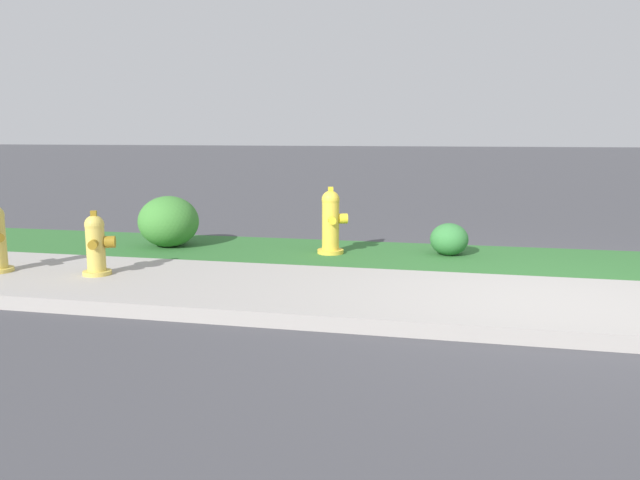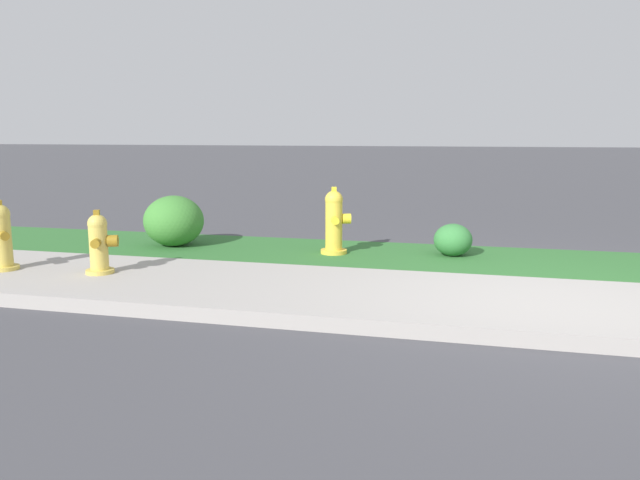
% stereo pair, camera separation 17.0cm
% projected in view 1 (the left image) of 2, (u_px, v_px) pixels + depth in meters
% --- Properties ---
extents(ground_plane, '(120.00, 120.00, 0.00)m').
position_uv_depth(ground_plane, '(562.00, 304.00, 5.24)').
color(ground_plane, '#424247').
extents(sidewalk_pavement, '(18.00, 2.00, 0.01)m').
position_uv_depth(sidewalk_pavement, '(562.00, 304.00, 5.24)').
color(sidewalk_pavement, '#9E9993').
rests_on(sidewalk_pavement, ground).
extents(grass_verge, '(18.00, 1.67, 0.01)m').
position_uv_depth(grass_verge, '(536.00, 260.00, 7.01)').
color(grass_verge, '#2D662D').
rests_on(grass_verge, ground).
extents(street_curb, '(18.00, 0.16, 0.12)m').
position_uv_depth(street_curb, '(588.00, 338.00, 4.19)').
color(street_curb, '#9E9993').
rests_on(street_curb, ground).
extents(fire_hydrant_mid_block, '(0.37, 0.39, 0.80)m').
position_uv_depth(fire_hydrant_mid_block, '(331.00, 222.00, 7.36)').
color(fire_hydrant_mid_block, gold).
rests_on(fire_hydrant_mid_block, ground).
extents(fire_hydrant_far_end, '(0.34, 0.37, 0.66)m').
position_uv_depth(fire_hydrant_far_end, '(96.00, 245.00, 6.24)').
color(fire_hydrant_far_end, gold).
rests_on(fire_hydrant_far_end, ground).
extents(shrub_bush_mid_verge, '(0.75, 0.75, 0.64)m').
position_uv_depth(shrub_bush_mid_verge, '(169.00, 222.00, 7.83)').
color(shrub_bush_mid_verge, '#3D7F33').
rests_on(shrub_bush_mid_verge, ground).
extents(shrub_bush_far_verge, '(0.44, 0.44, 0.38)m').
position_uv_depth(shrub_bush_far_verge, '(449.00, 239.00, 7.30)').
color(shrub_bush_far_verge, '#337538').
rests_on(shrub_bush_far_verge, ground).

